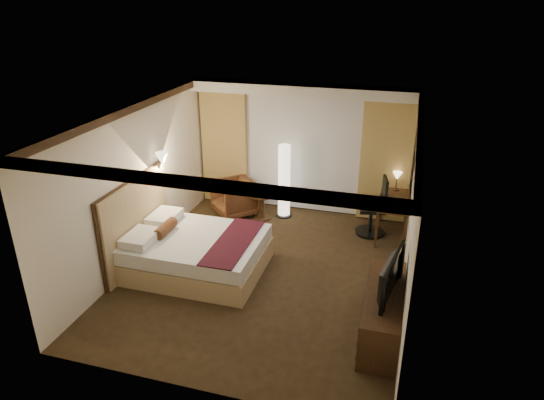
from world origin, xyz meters
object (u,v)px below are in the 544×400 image
(office_chair, at_px, (372,206))
(dresser, at_px, (383,312))
(armchair, at_px, (235,196))
(television, at_px, (385,272))
(bed, at_px, (198,253))
(side_table, at_px, (262,206))
(floor_lamp, at_px, (284,181))
(desk, at_px, (392,217))

(office_chair, relative_size, dresser, 0.68)
(armchair, relative_size, television, 0.76)
(bed, height_order, dresser, dresser)
(side_table, height_order, television, television)
(office_chair, relative_size, television, 1.09)
(armchair, distance_m, office_chair, 2.83)
(floor_lamp, xyz_separation_m, television, (2.24, -3.29, 0.20))
(side_table, height_order, desk, desk)
(armchair, height_order, office_chair, office_chair)
(office_chair, xyz_separation_m, television, (0.42, -2.97, 0.39))
(desk, bearing_deg, office_chair, -172.90)
(desk, distance_m, office_chair, 0.46)
(bed, height_order, office_chair, office_chair)
(dresser, bearing_deg, side_table, 131.21)
(armchair, relative_size, floor_lamp, 0.52)
(dresser, bearing_deg, office_chair, 98.63)
(armchair, bearing_deg, desk, 43.64)
(armchair, distance_m, dresser, 4.50)
(bed, distance_m, office_chair, 3.43)
(bed, height_order, floor_lamp, floor_lamp)
(office_chair, bearing_deg, television, -93.43)
(floor_lamp, height_order, television, floor_lamp)
(office_chair, bearing_deg, armchair, 166.34)
(television, bearing_deg, side_table, 51.44)
(floor_lamp, distance_m, television, 3.98)
(dresser, bearing_deg, desk, 90.95)
(bed, bearing_deg, office_chair, 39.05)
(desk, bearing_deg, bed, -144.21)
(desk, height_order, dresser, desk)
(side_table, height_order, office_chair, office_chair)
(armchair, bearing_deg, dresser, 1.41)
(armchair, xyz_separation_m, desk, (3.23, -0.06, -0.03))
(office_chair, bearing_deg, floor_lamp, 158.63)
(floor_lamp, distance_m, desk, 2.27)
(armchair, height_order, side_table, armchair)
(office_chair, distance_m, television, 3.03)
(side_table, xyz_separation_m, dresser, (2.67, -3.04, 0.06))
(floor_lamp, distance_m, dresser, 4.02)
(television, bearing_deg, floor_lamp, 44.78)
(dresser, relative_size, television, 1.61)
(dresser, bearing_deg, floor_lamp, 124.58)
(side_table, xyz_separation_m, desk, (2.62, -0.02, 0.10))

